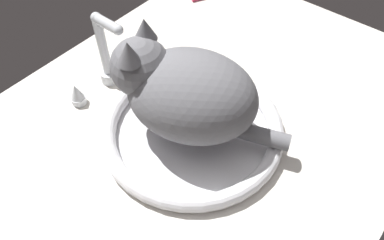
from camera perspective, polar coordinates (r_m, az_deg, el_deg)
name	(u,v)px	position (r cm, az deg, el deg)	size (l,w,h in cm)	color
countertop	(176,147)	(75.78, -2.40, -4.10)	(121.33, 77.49, 3.00)	silver
sink_basin	(192,128)	(74.89, 0.00, -1.28)	(36.41, 36.41, 3.13)	white
faucet	(107,59)	(83.43, -12.74, 9.05)	(21.06, 9.18, 17.82)	silver
cat	(182,90)	(67.77, -1.58, 4.50)	(26.06, 33.43, 19.64)	slate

